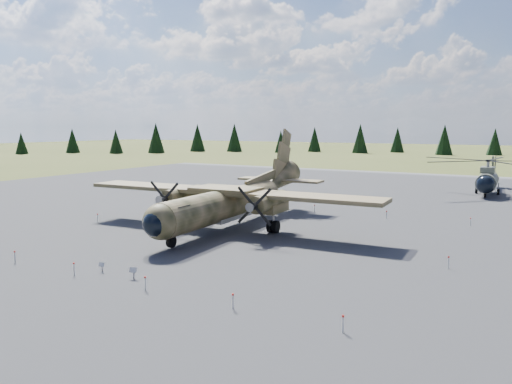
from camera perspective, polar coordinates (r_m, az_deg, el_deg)
The scene contains 8 objects.
ground at distance 41.72m, azimuth -1.99°, elevation -5.59°, with size 500.00×500.00×0.00m, color brown.
apron at distance 50.31m, azimuth 4.02°, elevation -3.35°, with size 120.00×120.00×0.04m, color slate.
transport_plane at distance 46.92m, azimuth -2.77°, elevation -0.65°, with size 29.60×26.88×9.76m.
helicopter_near at distance 75.93m, azimuth 25.00°, elevation 2.31°, with size 20.03×23.31×4.96m.
info_placard_left at distance 34.41m, azimuth -17.21°, elevation -8.04°, with size 0.43×0.24×0.64m.
info_placard_right at distance 32.39m, azimuth -13.86°, elevation -8.78°, with size 0.50×0.33×0.73m.
barrier_fence at distance 41.78m, azimuth -2.59°, elevation -4.86°, with size 33.12×29.62×0.85m.
treeline at distance 44.61m, azimuth -1.15°, elevation 1.40°, with size 309.36×313.08×10.95m.
Camera 1 is at (21.42, -34.54, 9.43)m, focal length 35.00 mm.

